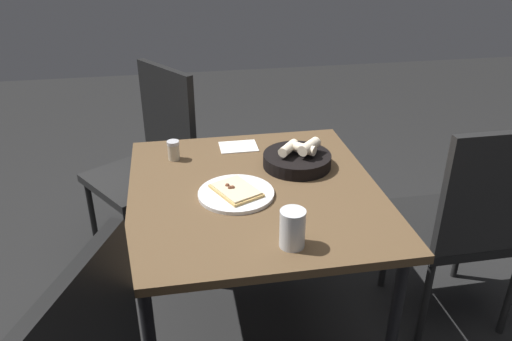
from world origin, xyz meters
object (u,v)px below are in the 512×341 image
Objects in this scene: beer_glass at (292,230)px; chair_far at (470,217)px; chair_spare at (152,154)px; pizza_plate at (236,193)px; pepper_shaker at (174,151)px; bread_basket at (297,159)px; dining_table at (254,203)px.

chair_far reaches higher than beer_glass.
pizza_plate is at bearing 111.78° from chair_spare.
chair_far reaches higher than pepper_shaker.
beer_glass reaches higher than pepper_shaker.
pepper_shaker is 0.08× the size of chair_far.
pepper_shaker is (0.48, -0.15, 0.00)m from bread_basket.
beer_glass is 0.13× the size of chair_spare.
chair_spare reaches higher than beer_glass.
dining_table is at bearing 117.34° from chair_spare.
chair_far is at bearing -160.15° from beer_glass.
bread_basket reaches higher than pepper_shaker.
chair_far is at bearing 174.42° from dining_table.
chair_spare reaches higher than dining_table.
beer_glass is at bearing 116.58° from pepper_shaker.
pizza_plate is at bearing 121.79° from pepper_shaker.
chair_far is at bearing 161.36° from pepper_shaker.
pepper_shaker is 0.52m from chair_spare.
dining_table is at bearing 37.09° from bread_basket.
pepper_shaker is 0.08× the size of chair_spare.
pizza_plate is 3.39× the size of pepper_shaker.
chair_far is at bearing 145.87° from chair_spare.
beer_glass is (0.15, 0.52, 0.02)m from bread_basket.
pizza_plate reaches higher than dining_table.
beer_glass is 1.52× the size of pepper_shaker.
chair_spare reaches higher than pepper_shaker.
chair_spare is at bearing -34.13° from chair_far.
beer_glass is at bearing 97.98° from dining_table.
chair_spare reaches higher than chair_far.
bread_basket is at bearing -19.69° from chair_far.
bread_basket is 0.50m from pepper_shaker.
beer_glass is at bearing 19.85° from chair_far.
dining_table is 3.67× the size of bread_basket.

